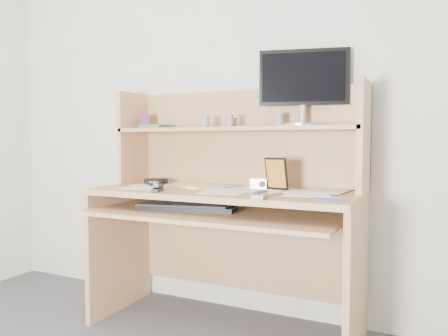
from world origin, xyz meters
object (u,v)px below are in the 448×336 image
at_px(desk, 230,198).
at_px(monitor, 303,86).
at_px(keyboard, 187,207).
at_px(tv_remote, 260,195).
at_px(game_case, 276,174).

xyz_separation_m(desk, monitor, (0.36, 0.14, 0.60)).
height_order(desk, keyboard, desk).
bearing_deg(keyboard, tv_remote, -28.94).
relative_size(tv_remote, game_case, 1.08).
bearing_deg(game_case, monitor, 69.58).
bearing_deg(keyboard, desk, 40.87).
bearing_deg(tv_remote, keyboard, 151.17).
bearing_deg(tv_remote, desk, 119.14).
bearing_deg(keyboard, game_case, 11.32).
xyz_separation_m(keyboard, game_case, (0.42, 0.19, 0.17)).
relative_size(keyboard, tv_remote, 2.94).
height_order(keyboard, tv_remote, tv_remote).
xyz_separation_m(desk, game_case, (0.27, -0.01, 0.14)).
bearing_deg(desk, tv_remote, -47.67).
height_order(desk, tv_remote, desk).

